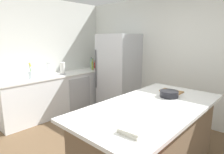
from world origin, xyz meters
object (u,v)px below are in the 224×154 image
Objects in this scene: sink_faucet at (48,69)px; paper_towel_roll at (63,68)px; vinegar_bottle at (99,64)px; cutting_board at (171,91)px; refrigerator at (119,73)px; gin_bottle at (91,64)px; cookbook_stack at (132,131)px; flower_vase at (31,74)px; olive_oil_bottle at (93,65)px; mixing_bowl at (169,94)px; kitchen_island at (150,138)px; hot_sauce_bottle at (95,65)px.

sink_faucet is 0.33m from paper_towel_roll.
cutting_board is at bearing -18.78° from vinegar_bottle.
refrigerator is 6.07× the size of gin_bottle.
cookbook_stack is 0.69× the size of cutting_board.
flower_vase reaches higher than paper_towel_roll.
flower_vase is at bearing -158.14° from cutting_board.
sink_faucet is 1.22m from olive_oil_bottle.
cookbook_stack is (3.00, -2.14, -0.09)m from gin_bottle.
sink_faucet is 1.12× the size of vinegar_bottle.
mixing_bowl is (2.67, 0.77, -0.05)m from flower_vase.
vinegar_bottle is 1.05× the size of mixing_bowl.
kitchen_island is 2.94m from olive_oil_bottle.
flower_vase is at bearing -173.24° from kitchen_island.
refrigerator is 6.05× the size of sink_faucet.
cutting_board is at bearing 103.28° from cookbook_stack.
sink_faucet reaches higher than olive_oil_bottle.
flower_vase is (0.04, -0.41, -0.06)m from sink_faucet.
sink_faucet is (-2.70, 0.09, 0.60)m from kitchen_island.
mixing_bowl is (1.79, -0.97, 0.04)m from refrigerator.
kitchen_island is 3.12m from gin_bottle.
cookbook_stack is at bearing -70.79° from kitchen_island.
hot_sauce_bottle is (-0.06, -0.09, -0.02)m from vinegar_bottle.
cutting_board is at bearing 7.14° from paper_towel_roll.
gin_bottle reaches higher than olive_oil_bottle.
gin_bottle reaches higher than hot_sauce_bottle.
vinegar_bottle is 1.27× the size of hot_sauce_bottle.
gin_bottle is 2.90m from mixing_bowl.
olive_oil_bottle is (0.15, -0.10, 0.00)m from gin_bottle.
cutting_board is (1.70, -0.70, 0.01)m from refrigerator.
sink_faucet reaches higher than vinegar_bottle.
mixing_bowl is at bearing -19.02° from gin_bottle.
olive_oil_bottle reaches higher than mixing_bowl.
sink_faucet is at bearing 95.76° from flower_vase.
hot_sauce_bottle is at bearing 120.48° from olive_oil_bottle.
hot_sauce_bottle is (-0.92, 0.07, 0.08)m from refrigerator.
paper_towel_roll is 1.10m from hot_sauce_bottle.
cookbook_stack is (2.92, -0.43, -0.07)m from flower_vase.
flower_vase reaches higher than sink_faucet.
cutting_board is (-0.35, 1.47, -0.01)m from cookbook_stack.
kitchen_island is 7.19× the size of gin_bottle.
cookbook_stack is at bearing -37.16° from hot_sauce_bottle.
cookbook_stack is (0.26, -0.75, 0.47)m from kitchen_island.
refrigerator is at bearing 51.20° from paper_towel_roll.
flower_vase reaches higher than hot_sauce_bottle.
olive_oil_bottle is (0.11, -0.19, 0.03)m from hot_sauce_bottle.
olive_oil_bottle is (0.05, -0.29, 0.01)m from vinegar_bottle.
kitchen_island is at bearing -38.60° from refrigerator.
hot_sauce_bottle reaches higher than mixing_bowl.
flower_vase reaches higher than vinegar_bottle.
olive_oil_bottle is at bearing -171.38° from refrigerator.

